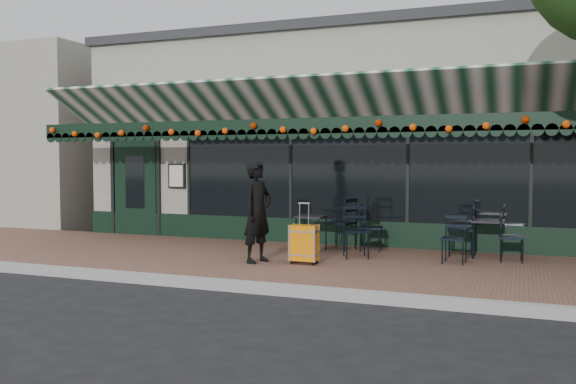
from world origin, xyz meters
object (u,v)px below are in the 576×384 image
at_px(chair_a_right, 512,238).
at_px(chair_b_front, 356,232).
at_px(chair_b_right, 371,228).
at_px(chair_a_left, 461,230).
at_px(cafe_table_a, 488,224).
at_px(cafe_table_b, 311,219).
at_px(chair_a_front, 454,239).
at_px(chair_b_left, 341,223).
at_px(woman, 258,212).
at_px(suitcase, 304,244).

relative_size(chair_a_right, chair_b_front, 0.89).
xyz_separation_m(chair_a_right, chair_b_right, (-2.48, 0.35, 0.02)).
height_order(chair_a_right, chair_b_front, chair_b_front).
bearing_deg(chair_a_left, cafe_table_a, 78.40).
xyz_separation_m(cafe_table_b, chair_b_right, (1.07, 0.33, -0.16)).
distance_m(chair_a_right, chair_b_right, 2.50).
bearing_deg(chair_a_right, cafe_table_a, 51.59).
distance_m(cafe_table_b, chair_a_front, 2.73).
distance_m(chair_a_front, chair_b_front, 1.66).
bearing_deg(chair_a_front, chair_b_front, -176.71).
relative_size(chair_a_left, chair_b_front, 1.03).
bearing_deg(chair_a_front, chair_a_left, 91.33).
relative_size(cafe_table_a, chair_b_right, 0.78).
height_order(chair_a_front, chair_b_left, chair_b_left).
distance_m(woman, chair_b_front, 1.80).
height_order(suitcase, chair_b_left, same).
xyz_separation_m(chair_a_left, chair_b_front, (-1.69, -0.83, -0.01)).
distance_m(woman, chair_a_front, 3.27).
distance_m(woman, chair_b_left, 2.11).
relative_size(chair_a_left, chair_a_right, 1.15).
height_order(woman, chair_b_front, woman).
distance_m(chair_b_right, chair_b_front, 0.88).
bearing_deg(chair_b_left, cafe_table_b, -46.06).
relative_size(cafe_table_b, chair_a_left, 0.70).
xyz_separation_m(chair_a_left, chair_a_front, (-0.03, -0.83, -0.07)).
distance_m(chair_a_left, chair_b_front, 1.88).
xyz_separation_m(woman, chair_a_front, (3.07, 1.05, -0.45)).
bearing_deg(chair_b_front, chair_b_left, 97.90).
bearing_deg(chair_b_right, woman, 135.69).
height_order(chair_a_front, chair_b_right, chair_b_right).
height_order(cafe_table_b, chair_a_left, chair_a_left).
relative_size(chair_a_right, chair_a_front, 1.02).
bearing_deg(chair_b_left, chair_a_front, 83.03).
xyz_separation_m(chair_a_front, chair_b_front, (-1.66, -0.00, 0.06)).
relative_size(chair_b_right, chair_b_front, 0.93).
bearing_deg(woman, cafe_table_a, -46.60).
distance_m(suitcase, chair_b_left, 1.78).
distance_m(chair_a_right, chair_a_front, 1.02).
bearing_deg(chair_b_left, cafe_table_a, 103.14).
relative_size(chair_a_left, chair_b_right, 1.10).
height_order(cafe_table_a, chair_a_front, chair_a_front).
bearing_deg(chair_a_left, chair_b_front, -70.81).
height_order(cafe_table_b, chair_b_front, chair_b_front).
distance_m(chair_a_right, chair_b_front, 2.59).
bearing_deg(woman, suitcase, -65.94).
relative_size(chair_a_right, chair_b_right, 0.95).
distance_m(chair_a_right, chair_b_left, 3.07).
relative_size(suitcase, chair_b_right, 1.18).
relative_size(cafe_table_b, chair_b_left, 0.66).
xyz_separation_m(suitcase, chair_b_front, (0.62, 0.94, 0.12)).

